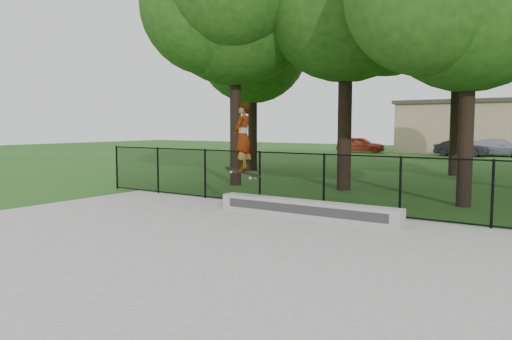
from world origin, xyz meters
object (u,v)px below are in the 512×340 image
object	(u,v)px
car_a	(361,145)
car_c	(499,148)
car_b	(461,148)
skater_airborne	(243,138)
grind_ledge	(306,209)

from	to	relation	value
car_a	car_c	size ratio (longest dim) A/B	0.96
car_a	car_b	xyz separation A→B (m)	(7.94, -0.49, -0.07)
car_b	skater_airborne	size ratio (longest dim) A/B	1.70
car_a	grind_ledge	bearing A→B (deg)	-170.68
car_a	car_c	distance (m)	10.28
car_b	car_c	world-z (taller)	car_c
car_b	car_c	bearing A→B (deg)	-54.66
car_c	grind_ledge	bearing A→B (deg)	-173.50
car_b	skater_airborne	world-z (taller)	skater_airborne
car_b	skater_airborne	bearing A→B (deg)	-177.42
grind_ledge	car_a	bearing A→B (deg)	109.86
car_a	car_b	distance (m)	7.95
grind_ledge	skater_airborne	distance (m)	2.43
car_a	car_b	size ratio (longest dim) A/B	1.18
grind_ledge	skater_airborne	size ratio (longest dim) A/B	2.43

